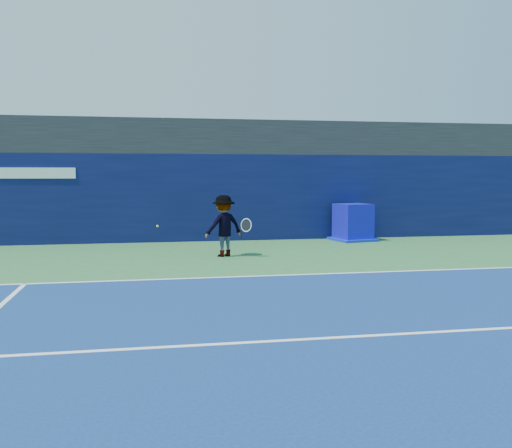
% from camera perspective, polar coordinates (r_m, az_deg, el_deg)
% --- Properties ---
extents(ground, '(80.00, 80.00, 0.00)m').
position_cam_1_polar(ground, '(10.10, 3.45, -8.24)').
color(ground, '#2F6A36').
rests_on(ground, ground).
extents(baseline, '(24.00, 0.10, 0.01)m').
position_cam_1_polar(baseline, '(12.97, 0.20, -5.23)').
color(baseline, white).
rests_on(baseline, ground).
extents(service_line, '(24.00, 0.10, 0.01)m').
position_cam_1_polar(service_line, '(8.23, 6.92, -11.27)').
color(service_line, white).
rests_on(service_line, ground).
extents(stadium_band, '(36.00, 3.00, 1.20)m').
position_cam_1_polar(stadium_band, '(21.21, -4.20, 8.47)').
color(stadium_band, '#222127').
rests_on(stadium_band, back_wall_assembly).
extents(back_wall_assembly, '(36.00, 1.03, 3.00)m').
position_cam_1_polar(back_wall_assembly, '(20.19, -3.85, 2.69)').
color(back_wall_assembly, '#0B103D').
rests_on(back_wall_assembly, ground).
extents(equipment_cart, '(1.59, 1.59, 1.28)m').
position_cam_1_polar(equipment_cart, '(20.19, 9.67, 0.02)').
color(equipment_cart, '#0F0CB3').
rests_on(equipment_cart, ground).
extents(tennis_player, '(1.38, 1.00, 1.73)m').
position_cam_1_polar(tennis_player, '(16.05, -3.24, -0.18)').
color(tennis_player, silver).
rests_on(tennis_player, ground).
extents(tennis_ball, '(0.06, 0.06, 0.06)m').
position_cam_1_polar(tennis_ball, '(15.79, -9.84, -0.20)').
color(tennis_ball, '#D4E919').
rests_on(tennis_ball, ground).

